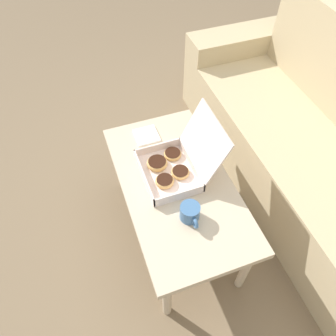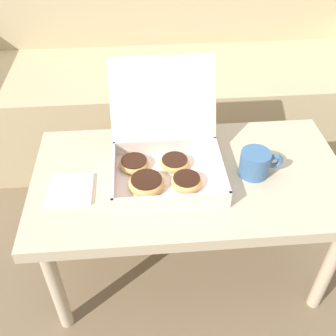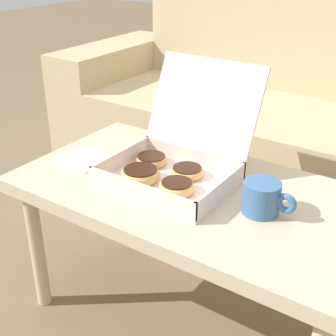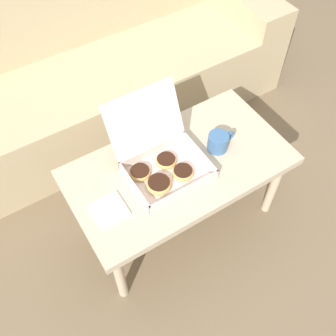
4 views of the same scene
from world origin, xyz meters
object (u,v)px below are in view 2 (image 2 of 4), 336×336
(pastry_box, at_px, (163,159))
(coffee_table, at_px, (189,186))
(coffee_mug, at_px, (256,163))
(couch, at_px, (166,76))

(pastry_box, bearing_deg, coffee_table, -12.70)
(coffee_mug, bearing_deg, couch, 102.22)
(pastry_box, distance_m, coffee_mug, 0.29)
(coffee_table, xyz_separation_m, coffee_mug, (0.20, -0.01, 0.09))
(couch, distance_m, coffee_mug, 0.98)
(couch, xyz_separation_m, pastry_box, (-0.08, -0.91, 0.20))
(coffee_mug, bearing_deg, pastry_box, 173.88)
(coffee_table, bearing_deg, couch, 90.00)
(pastry_box, bearing_deg, coffee_mug, -6.12)
(coffee_table, height_order, pastry_box, pastry_box)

